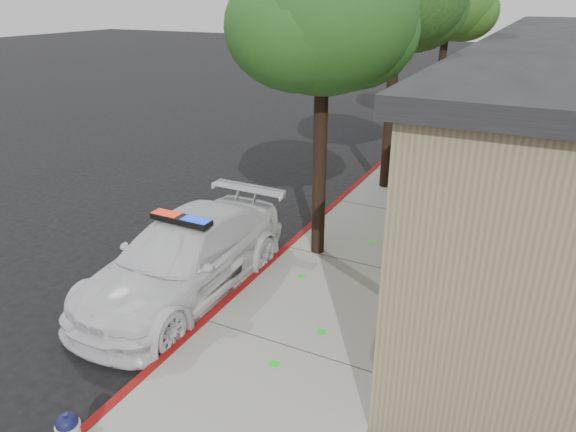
{
  "coord_description": "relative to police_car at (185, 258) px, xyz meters",
  "views": [
    {
      "loc": [
        4.47,
        -5.78,
        5.08
      ],
      "look_at": [
        0.18,
        2.82,
        0.95
      ],
      "focal_mm": 32.27,
      "sensor_mm": 36.0,
      "label": 1
    }
  ],
  "objects": [
    {
      "name": "street_tree_far",
      "position": [
        1.64,
        13.8,
        3.99
      ],
      "size": [
        3.35,
        3.2,
        6.05
      ],
      "rotation": [
        0.0,
        0.0,
        0.02
      ],
      "color": "black",
      "rests_on": "sidewalk"
    },
    {
      "name": "ground",
      "position": [
        0.9,
        -0.8,
        -0.71
      ],
      "size": [
        120.0,
        120.0,
        0.0
      ],
      "primitive_type": "plane",
      "color": "black",
      "rests_on": "ground"
    },
    {
      "name": "red_curb",
      "position": [
        0.96,
        2.2,
        -0.63
      ],
      "size": [
        0.14,
        60.0,
        0.16
      ],
      "primitive_type": "cube",
      "color": "maroon",
      "rests_on": "ground"
    },
    {
      "name": "sidewalk",
      "position": [
        2.5,
        2.2,
        -0.63
      ],
      "size": [
        3.2,
        60.0,
        0.15
      ],
      "primitive_type": "cube",
      "color": "#98978A",
      "rests_on": "ground"
    },
    {
      "name": "police_car",
      "position": [
        0.0,
        0.0,
        0.0
      ],
      "size": [
        2.01,
        4.85,
        1.52
      ],
      "rotation": [
        0.0,
        0.0,
        -0.01
      ],
      "color": "white",
      "rests_on": "ground"
    },
    {
      "name": "street_tree_near",
      "position": [
        1.63,
        2.32,
        3.93
      ],
      "size": [
        3.29,
        3.45,
        6.02
      ],
      "rotation": [
        0.0,
        0.0,
        0.41
      ],
      "color": "black",
      "rests_on": "sidewalk"
    }
  ]
}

